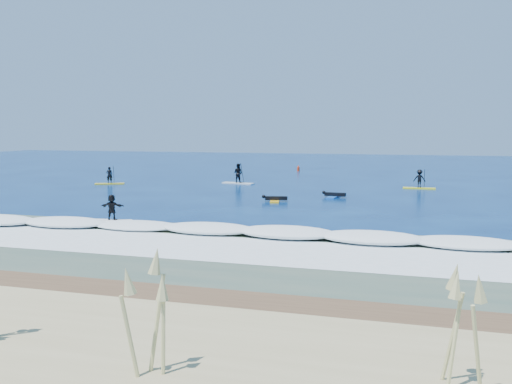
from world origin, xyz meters
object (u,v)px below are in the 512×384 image
(sup_paddler_center, at_px, (238,175))
(prone_paddler_near, at_px, (275,199))
(wave_surfer, at_px, (112,209))
(marker_buoy, at_px, (298,169))
(prone_paddler_far, at_px, (334,195))
(sup_paddler_left, at_px, (110,178))
(sup_paddler_right, at_px, (419,180))

(sup_paddler_center, bearing_deg, prone_paddler_near, -48.34)
(wave_surfer, relative_size, marker_buoy, 2.75)
(prone_paddler_near, xyz_separation_m, prone_paddler_far, (3.63, 3.59, -0.00))
(prone_paddler_far, xyz_separation_m, marker_buoy, (-8.17, 24.69, 0.17))
(sup_paddler_left, distance_m, sup_paddler_right, 27.79)
(marker_buoy, bearing_deg, sup_paddler_left, -122.83)
(prone_paddler_near, height_order, prone_paddler_far, prone_paddler_near)
(prone_paddler_far, xyz_separation_m, wave_surfer, (-9.52, -15.52, 0.67))
(prone_paddler_near, bearing_deg, prone_paddler_far, -58.83)
(sup_paddler_right, relative_size, marker_buoy, 3.52)
(prone_paddler_near, relative_size, wave_surfer, 1.12)
(sup_paddler_left, xyz_separation_m, sup_paddler_center, (11.23, 3.89, 0.23))
(sup_paddler_left, height_order, sup_paddler_right, sup_paddler_right)
(sup_paddler_left, relative_size, prone_paddler_far, 1.15)
(sup_paddler_right, bearing_deg, wave_surfer, -122.53)
(sup_paddler_left, relative_size, wave_surfer, 1.27)
(sup_paddler_left, distance_m, wave_surfer, 22.97)
(wave_surfer, bearing_deg, marker_buoy, 79.18)
(marker_buoy, bearing_deg, prone_paddler_far, -71.69)
(sup_paddler_left, xyz_separation_m, marker_buoy, (13.29, 20.59, -0.25))
(sup_paddler_center, height_order, sup_paddler_right, sup_paddler_center)
(sup_paddler_center, relative_size, wave_surfer, 1.52)
(sup_paddler_right, distance_m, wave_surfer, 28.34)
(prone_paddler_far, height_order, wave_surfer, wave_surfer)
(sup_paddler_center, bearing_deg, sup_paddler_right, 12.60)
(sup_paddler_right, distance_m, prone_paddler_near, 15.23)
(prone_paddler_near, xyz_separation_m, wave_surfer, (-5.89, -11.93, 0.67))
(sup_paddler_left, bearing_deg, marker_buoy, 31.05)
(prone_paddler_far, height_order, marker_buoy, marker_buoy)
(prone_paddler_near, bearing_deg, sup_paddler_center, 16.18)
(wave_surfer, bearing_deg, sup_paddler_center, 82.83)
(marker_buoy, bearing_deg, prone_paddler_near, -80.88)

